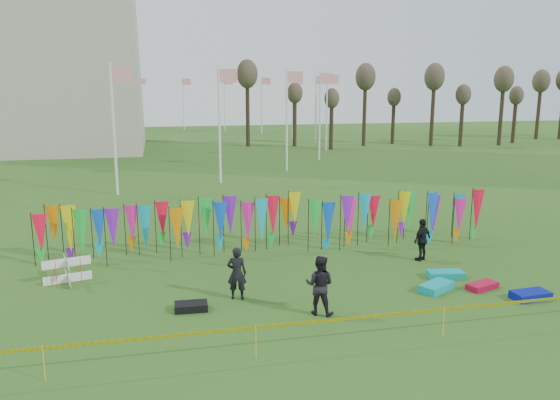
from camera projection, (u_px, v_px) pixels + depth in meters
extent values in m
plane|color=#254A14|center=(319.00, 325.00, 15.40)|extent=(160.00, 160.00, 0.00)
cylinder|color=silver|center=(316.00, 109.00, 63.43)|extent=(0.16, 0.16, 8.00)
plane|color=red|center=(321.00, 80.00, 62.88)|extent=(1.40, 0.00, 1.40)
cylinder|color=silver|center=(293.00, 107.00, 70.14)|extent=(0.16, 0.16, 8.00)
plane|color=red|center=(297.00, 81.00, 69.59)|extent=(1.40, 0.00, 1.40)
cylinder|color=silver|center=(262.00, 105.00, 75.98)|extent=(0.16, 0.16, 8.00)
plane|color=red|center=(266.00, 81.00, 75.44)|extent=(1.40, 0.00, 1.40)
cylinder|color=silver|center=(225.00, 104.00, 80.56)|extent=(0.16, 0.16, 8.00)
plane|color=red|center=(228.00, 81.00, 80.01)|extent=(1.40, 0.00, 1.40)
cylinder|color=silver|center=(183.00, 104.00, 83.55)|extent=(0.16, 0.16, 8.00)
plane|color=red|center=(187.00, 82.00, 83.01)|extent=(1.40, 0.00, 1.40)
cylinder|color=silver|center=(138.00, 103.00, 84.77)|extent=(0.16, 0.16, 8.00)
plane|color=red|center=(141.00, 82.00, 84.22)|extent=(1.40, 0.00, 1.40)
cylinder|color=silver|center=(90.00, 103.00, 84.11)|extent=(0.16, 0.16, 8.00)
plane|color=red|center=(93.00, 82.00, 83.57)|extent=(1.40, 0.00, 1.40)
cylinder|color=silver|center=(39.00, 104.00, 81.64)|extent=(0.16, 0.16, 8.00)
plane|color=red|center=(41.00, 81.00, 81.09)|extent=(1.40, 0.00, 1.40)
cylinder|color=silver|center=(114.00, 130.00, 33.12)|extent=(0.16, 0.16, 8.00)
plane|color=red|center=(121.00, 74.00, 32.58)|extent=(1.40, 0.00, 1.40)
cylinder|color=silver|center=(219.00, 125.00, 37.25)|extent=(0.16, 0.16, 8.00)
plane|color=red|center=(227.00, 76.00, 36.71)|extent=(1.40, 0.00, 1.40)
cylinder|color=silver|center=(287.00, 120.00, 42.75)|extent=(0.16, 0.16, 8.00)
plane|color=red|center=(294.00, 77.00, 42.21)|extent=(1.40, 0.00, 1.40)
cylinder|color=silver|center=(320.00, 116.00, 49.25)|extent=(0.16, 0.16, 8.00)
plane|color=red|center=(327.00, 78.00, 48.70)|extent=(1.40, 0.00, 1.40)
cylinder|color=silver|center=(327.00, 112.00, 56.30)|extent=(0.16, 0.16, 8.00)
plane|color=red|center=(333.00, 79.00, 55.76)|extent=(1.40, 0.00, 1.40)
cylinder|color=black|center=(29.00, 239.00, 20.13)|extent=(0.03, 0.03, 2.16)
cone|color=#FA0D32|center=(37.00, 234.00, 20.15)|extent=(0.64, 0.64, 1.60)
cylinder|color=black|center=(45.00, 238.00, 20.25)|extent=(0.03, 0.03, 2.16)
cone|color=orange|center=(53.00, 233.00, 20.27)|extent=(0.64, 0.64, 1.60)
cylinder|color=black|center=(62.00, 237.00, 20.37)|extent=(0.03, 0.03, 2.16)
cone|color=yellow|center=(69.00, 232.00, 20.39)|extent=(0.64, 0.64, 1.60)
cylinder|color=black|center=(77.00, 236.00, 20.49)|extent=(0.03, 0.03, 2.16)
cone|color=green|center=(85.00, 231.00, 20.51)|extent=(0.64, 0.64, 1.60)
cylinder|color=black|center=(93.00, 236.00, 20.61)|extent=(0.03, 0.03, 2.16)
cone|color=blue|center=(100.00, 230.00, 20.63)|extent=(0.64, 0.64, 1.60)
cylinder|color=black|center=(109.00, 235.00, 20.73)|extent=(0.03, 0.03, 2.16)
cone|color=purple|center=(116.00, 229.00, 20.75)|extent=(0.64, 0.64, 1.60)
cylinder|color=black|center=(124.00, 234.00, 20.86)|extent=(0.03, 0.03, 2.16)
cone|color=#F01A99|center=(131.00, 228.00, 20.88)|extent=(0.64, 0.64, 1.60)
cylinder|color=black|center=(139.00, 233.00, 20.98)|extent=(0.03, 0.03, 2.16)
cone|color=#0D9FC7|center=(146.00, 228.00, 21.00)|extent=(0.64, 0.64, 1.60)
cylinder|color=black|center=(154.00, 232.00, 21.10)|extent=(0.03, 0.03, 2.16)
cone|color=#FA0D32|center=(161.00, 227.00, 21.12)|extent=(0.64, 0.64, 1.60)
cylinder|color=black|center=(169.00, 231.00, 21.22)|extent=(0.03, 0.03, 2.16)
cone|color=orange|center=(176.00, 226.00, 21.24)|extent=(0.64, 0.64, 1.60)
cylinder|color=black|center=(183.00, 230.00, 21.34)|extent=(0.03, 0.03, 2.16)
cone|color=yellow|center=(190.00, 225.00, 21.36)|extent=(0.64, 0.64, 1.60)
cylinder|color=black|center=(198.00, 230.00, 21.46)|extent=(0.03, 0.03, 2.16)
cone|color=green|center=(205.00, 224.00, 21.48)|extent=(0.64, 0.64, 1.60)
cylinder|color=black|center=(212.00, 229.00, 21.59)|extent=(0.03, 0.03, 2.16)
cone|color=blue|center=(219.00, 224.00, 21.61)|extent=(0.64, 0.64, 1.60)
cylinder|color=black|center=(226.00, 228.00, 21.71)|extent=(0.03, 0.03, 2.16)
cone|color=purple|center=(233.00, 223.00, 21.73)|extent=(0.64, 0.64, 1.60)
cylinder|color=black|center=(240.00, 227.00, 21.83)|extent=(0.03, 0.03, 2.16)
cone|color=#F01A99|center=(247.00, 222.00, 21.85)|extent=(0.64, 0.64, 1.60)
cylinder|color=black|center=(254.00, 227.00, 21.95)|extent=(0.03, 0.03, 2.16)
cone|color=#0D9FC7|center=(261.00, 221.00, 21.97)|extent=(0.64, 0.64, 1.60)
cylinder|color=black|center=(268.00, 226.00, 22.07)|extent=(0.03, 0.03, 2.16)
cone|color=#FA0D32|center=(275.00, 221.00, 22.09)|extent=(0.64, 0.64, 1.60)
cylinder|color=black|center=(281.00, 225.00, 22.19)|extent=(0.03, 0.03, 2.16)
cone|color=orange|center=(288.00, 220.00, 22.21)|extent=(0.64, 0.64, 1.60)
cylinder|color=black|center=(295.00, 224.00, 22.31)|extent=(0.03, 0.03, 2.16)
cone|color=yellow|center=(301.00, 219.00, 22.33)|extent=(0.64, 0.64, 1.60)
cylinder|color=black|center=(308.00, 223.00, 22.44)|extent=(0.03, 0.03, 2.16)
cone|color=green|center=(315.00, 218.00, 22.46)|extent=(0.64, 0.64, 1.60)
cylinder|color=black|center=(321.00, 223.00, 22.56)|extent=(0.03, 0.03, 2.16)
cone|color=blue|center=(328.00, 218.00, 22.58)|extent=(0.64, 0.64, 1.60)
cylinder|color=black|center=(334.00, 222.00, 22.68)|extent=(0.03, 0.03, 2.16)
cone|color=purple|center=(340.00, 217.00, 22.70)|extent=(0.64, 0.64, 1.60)
cylinder|color=black|center=(347.00, 221.00, 22.80)|extent=(0.03, 0.03, 2.16)
cone|color=#F01A99|center=(353.00, 216.00, 22.82)|extent=(0.64, 0.64, 1.60)
cylinder|color=black|center=(359.00, 221.00, 22.92)|extent=(0.03, 0.03, 2.16)
cone|color=#0D9FC7|center=(366.00, 216.00, 22.94)|extent=(0.64, 0.64, 1.60)
cylinder|color=black|center=(372.00, 220.00, 23.04)|extent=(0.03, 0.03, 2.16)
cone|color=#FA0D32|center=(378.00, 215.00, 23.06)|extent=(0.64, 0.64, 1.60)
cylinder|color=black|center=(384.00, 219.00, 23.16)|extent=(0.03, 0.03, 2.16)
cone|color=orange|center=(391.00, 214.00, 23.18)|extent=(0.64, 0.64, 1.60)
cylinder|color=black|center=(397.00, 218.00, 23.29)|extent=(0.03, 0.03, 2.16)
cone|color=yellow|center=(403.00, 214.00, 23.31)|extent=(0.64, 0.64, 1.60)
cylinder|color=black|center=(409.00, 218.00, 23.41)|extent=(0.03, 0.03, 2.16)
cone|color=green|center=(415.00, 213.00, 23.43)|extent=(0.64, 0.64, 1.60)
cylinder|color=black|center=(421.00, 217.00, 23.53)|extent=(0.03, 0.03, 2.16)
cone|color=blue|center=(427.00, 212.00, 23.55)|extent=(0.64, 0.64, 1.60)
cylinder|color=black|center=(433.00, 216.00, 23.65)|extent=(0.03, 0.03, 2.16)
cone|color=purple|center=(439.00, 212.00, 23.67)|extent=(0.64, 0.64, 1.60)
cylinder|color=black|center=(445.00, 216.00, 23.77)|extent=(0.03, 0.03, 2.16)
cone|color=#F01A99|center=(451.00, 211.00, 23.79)|extent=(0.64, 0.64, 1.60)
cylinder|color=black|center=(456.00, 215.00, 23.89)|extent=(0.03, 0.03, 2.16)
cone|color=#0D9FC7|center=(462.00, 210.00, 23.91)|extent=(0.64, 0.64, 1.60)
cylinder|color=black|center=(468.00, 214.00, 24.01)|extent=(0.03, 0.03, 2.16)
cone|color=#FA0D32|center=(474.00, 210.00, 24.03)|extent=(0.64, 0.64, 1.60)
cube|color=#FFE905|center=(336.00, 320.00, 13.80)|extent=(26.00, 0.01, 0.08)
cylinder|color=gold|center=(42.00, 364.00, 12.36)|extent=(0.02, 0.02, 0.90)
cylinder|color=gold|center=(259.00, 341.00, 13.44)|extent=(0.02, 0.02, 0.90)
cylinder|color=gold|center=(443.00, 322.00, 14.52)|extent=(0.02, 0.02, 0.90)
cylinder|color=#34281A|center=(254.00, 119.00, 58.04)|extent=(0.44, 0.44, 6.40)
ellipsoid|color=#4A3F31|center=(254.00, 87.00, 57.36)|extent=(1.92, 1.92, 2.56)
cylinder|color=#34281A|center=(291.00, 118.00, 58.91)|extent=(0.44, 0.44, 6.40)
ellipsoid|color=#4A3F31|center=(291.00, 87.00, 58.22)|extent=(1.92, 1.92, 2.56)
cylinder|color=#34281A|center=(326.00, 118.00, 59.77)|extent=(0.44, 0.44, 6.40)
ellipsoid|color=#4A3F31|center=(327.00, 87.00, 59.08)|extent=(1.92, 1.92, 2.56)
cylinder|color=#34281A|center=(360.00, 117.00, 60.63)|extent=(0.44, 0.44, 6.40)
ellipsoid|color=#4A3F31|center=(361.00, 87.00, 59.95)|extent=(1.92, 1.92, 2.56)
cylinder|color=#34281A|center=(394.00, 117.00, 61.50)|extent=(0.44, 0.44, 6.40)
ellipsoid|color=#4A3F31|center=(395.00, 87.00, 60.81)|extent=(1.92, 1.92, 2.56)
cylinder|color=#34281A|center=(426.00, 117.00, 62.36)|extent=(0.44, 0.44, 6.40)
ellipsoid|color=#4A3F31|center=(428.00, 87.00, 61.67)|extent=(1.92, 1.92, 2.56)
cylinder|color=#34281A|center=(458.00, 116.00, 63.23)|extent=(0.44, 0.44, 6.40)
ellipsoid|color=#4A3F31|center=(460.00, 87.00, 62.54)|extent=(1.92, 1.92, 2.56)
cylinder|color=#34281A|center=(489.00, 116.00, 64.09)|extent=(0.44, 0.44, 6.40)
ellipsoid|color=#4A3F31|center=(491.00, 87.00, 63.40)|extent=(1.92, 1.92, 2.56)
cylinder|color=#34281A|center=(519.00, 115.00, 64.95)|extent=(0.44, 0.44, 6.40)
ellipsoid|color=#4A3F31|center=(521.00, 87.00, 64.27)|extent=(1.92, 1.92, 2.56)
cylinder|color=#34281A|center=(548.00, 115.00, 65.82)|extent=(0.44, 0.44, 6.40)
ellipsoid|color=#4A3F31|center=(550.00, 87.00, 65.13)|extent=(1.92, 1.92, 2.56)
cylinder|color=red|center=(53.00, 275.00, 18.17)|extent=(0.02, 0.02, 0.89)
cylinder|color=red|center=(78.00, 273.00, 18.34)|extent=(0.02, 0.02, 0.89)
cylinder|color=red|center=(57.00, 267.00, 18.92)|extent=(0.02, 0.02, 0.89)
cylinder|color=red|center=(81.00, 266.00, 19.09)|extent=(0.02, 0.02, 0.89)
imported|color=black|center=(237.00, 273.00, 17.15)|extent=(0.71, 0.59, 1.70)
imported|color=black|center=(320.00, 285.00, 16.01)|extent=(1.02, 0.90, 1.79)
imported|color=black|center=(422.00, 240.00, 20.98)|extent=(1.11, 0.94, 1.65)
cube|color=#0CA4B4|center=(436.00, 287.00, 18.00)|extent=(1.38, 1.15, 0.25)
cube|color=#091594|center=(530.00, 295.00, 17.27)|extent=(1.23, 0.70, 0.25)
cube|color=#B40C30|center=(482.00, 286.00, 18.15)|extent=(1.20, 0.83, 0.20)
cube|color=black|center=(191.00, 307.00, 16.41)|extent=(1.00, 0.61, 0.23)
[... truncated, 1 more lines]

